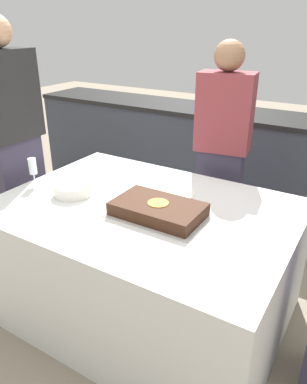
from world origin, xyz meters
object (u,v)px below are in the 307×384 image
at_px(wine_glass, 33,168).
at_px(person_seated_left, 14,149).
at_px(person_cutting_cake, 221,155).
at_px(plate_stack, 73,189).
at_px(cake, 158,209).

relative_size(wine_glass, person_seated_left, 0.10).
relative_size(person_cutting_cake, person_seated_left, 0.91).
relative_size(plate_stack, person_cutting_cake, 0.14).
bearing_deg(cake, plate_stack, -176.72).
bearing_deg(cake, person_seated_left, 177.28).
relative_size(cake, person_cutting_cake, 0.32).
distance_m(cake, wine_glass, 0.86).
xyz_separation_m(person_cutting_cake, person_seated_left, (-1.15, -0.80, 0.07)).
bearing_deg(plate_stack, wine_glass, -174.86).
xyz_separation_m(cake, person_seated_left, (-1.15, 0.05, 0.12)).
distance_m(wine_glass, person_seated_left, 0.32).
bearing_deg(person_cutting_cake, person_seated_left, 26.11).
height_order(person_cutting_cake, person_seated_left, person_seated_left).
bearing_deg(cake, wine_glass, -176.08).
distance_m(cake, person_seated_left, 1.16).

